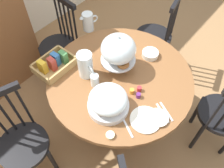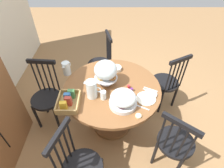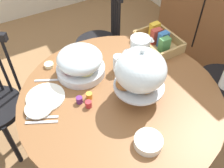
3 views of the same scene
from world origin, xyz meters
name	(u,v)px [view 3 (image 3 of 3)]	position (x,y,z in m)	size (l,w,h in m)	color
ground_plane	(112,155)	(0.00, 0.00, 0.00)	(10.00, 10.00, 0.00)	#997047
dining_table	(120,117)	(0.04, 0.04, 0.52)	(1.18, 1.18, 0.74)	brown
windsor_chair_by_cabinet	(101,44)	(-0.79, 0.35, 0.45)	(0.43, 0.43, 0.97)	black
pastry_stand_with_dome	(140,72)	(0.11, 0.11, 0.94)	(0.28, 0.28, 0.34)	silver
fruit_platter_covered	(80,62)	(-0.24, -0.08, 0.83)	(0.30, 0.30, 0.18)	silver
orange_juice_pitcher	(139,54)	(-0.11, 0.26, 0.84)	(0.12, 0.20, 0.22)	silver
cereal_basket	(159,41)	(-0.22, 0.51, 0.78)	(0.32, 0.24, 0.12)	tan
china_plate_large	(46,97)	(-0.15, -0.34, 0.75)	(0.22, 0.22, 0.01)	white
china_plate_small	(39,108)	(-0.09, -0.41, 0.76)	(0.15, 0.15, 0.01)	white
cereal_bowl	(148,142)	(0.39, -0.02, 0.76)	(0.14, 0.14, 0.04)	white
drinking_glass	(118,63)	(-0.15, 0.13, 0.80)	(0.06, 0.06, 0.11)	silver
butter_dish	(49,65)	(-0.40, -0.23, 0.75)	(0.06, 0.06, 0.02)	beige
jam_jar_strawberry	(89,104)	(0.03, -0.16, 0.76)	(0.04, 0.04, 0.04)	#B7282D
jam_jar_apricot	(89,96)	(-0.02, -0.13, 0.76)	(0.04, 0.04, 0.04)	orange
jam_jar_grape	(79,100)	(-0.02, -0.19, 0.76)	(0.04, 0.04, 0.04)	#5B2366
table_knife	(42,117)	(-0.03, -0.41, 0.74)	(0.17, 0.01, 0.01)	silver
dinner_fork	(42,122)	(0.00, -0.42, 0.74)	(0.17, 0.01, 0.01)	silver
soup_spoon	(49,80)	(-0.28, -0.28, 0.74)	(0.17, 0.01, 0.01)	silver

